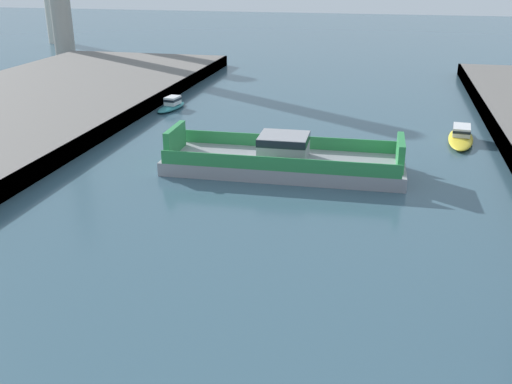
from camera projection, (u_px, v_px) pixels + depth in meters
The scene contains 3 objects.
chain_ferry at pixel (283, 160), 47.78m from camera, with size 19.63×6.75×3.30m.
moored_boat_near_left at pixel (172, 105), 68.25m from camera, with size 2.58×5.90×1.44m.
moored_boat_near_right at pixel (461, 136), 55.99m from camera, with size 3.08×8.23×1.42m.
Camera 1 is at (7.78, -4.95, 16.11)m, focal length 40.98 mm.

